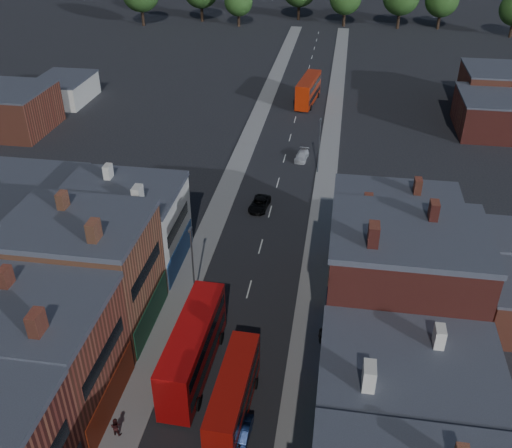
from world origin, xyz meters
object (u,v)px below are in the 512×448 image
(bus_0, at_px, (193,348))
(car_2, at_px, (259,204))
(bus_2, at_px, (308,90))
(ped_1, at_px, (116,426))
(car_3, at_px, (302,156))
(bus_1, at_px, (233,396))
(ped_3, at_px, (320,335))
(car_1, at_px, (240,436))

(bus_0, height_order, car_2, bus_0)
(bus_2, bearing_deg, bus_0, -86.23)
(car_2, height_order, ped_1, ped_1)
(bus_2, bearing_deg, ped_1, -89.10)
(car_2, bearing_deg, bus_2, 91.63)
(ped_1, bearing_deg, bus_2, -90.14)
(car_3, relative_size, ped_1, 2.56)
(bus_1, height_order, bus_2, bus_2)
(car_2, xyz_separation_m, ped_3, (9.15, -23.41, 0.32))
(ped_1, distance_m, ped_3, 19.19)
(bus_1, bearing_deg, car_1, -66.18)
(car_2, bearing_deg, bus_0, -86.65)
(bus_1, distance_m, bus_2, 72.66)
(car_2, distance_m, car_3, 15.95)
(car_1, xyz_separation_m, car_2, (-3.85, 34.88, -0.00))
(car_2, xyz_separation_m, ped_1, (-5.52, -35.77, 0.29))
(ped_3, bearing_deg, bus_0, 99.32)
(bus_2, height_order, car_2, bus_2)
(ped_3, bearing_deg, ped_1, 113.09)
(bus_1, bearing_deg, car_3, 90.59)
(ped_1, bearing_deg, ped_3, -133.66)
(car_2, height_order, car_3, car_2)
(bus_1, height_order, car_1, bus_1)
(car_3, bearing_deg, car_2, -98.37)
(car_3, bearing_deg, ped_3, -76.23)
(car_2, xyz_separation_m, car_3, (4.03, 15.43, -0.04))
(car_3, height_order, ped_1, ped_1)
(car_2, distance_m, ped_1, 36.19)
(car_2, bearing_deg, bus_1, -78.98)
(car_3, xyz_separation_m, ped_1, (-9.55, -51.20, 0.33))
(ped_1, bearing_deg, car_3, -94.32)
(car_3, bearing_deg, bus_1, -85.02)
(bus_0, distance_m, car_3, 44.35)
(car_2, bearing_deg, car_3, 81.23)
(car_3, height_order, ped_3, ped_3)
(car_3, bearing_deg, bus_0, -90.58)
(car_1, relative_size, car_3, 0.94)
(car_1, distance_m, car_3, 50.31)
(bus_2, distance_m, car_3, 24.67)
(car_1, distance_m, ped_1, 9.42)
(ped_3, bearing_deg, car_1, 138.18)
(car_1, bearing_deg, car_2, 98.97)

